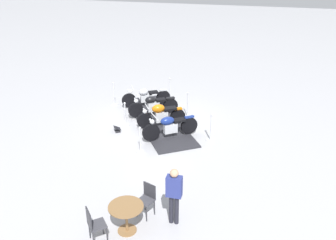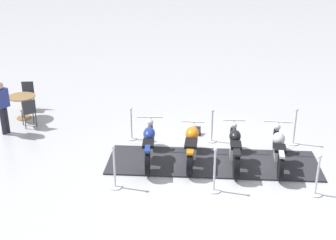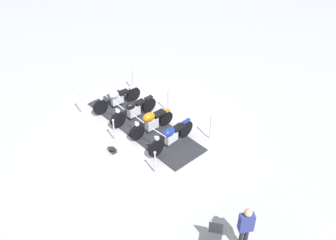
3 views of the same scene
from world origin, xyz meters
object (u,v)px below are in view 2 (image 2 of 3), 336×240
Objects in this scene: stanchion_right_mid at (212,130)px; cafe_table at (22,101)px; motorcycle_copper at (192,145)px; stanchion_left_front at (316,182)px; motorcycle_black at (235,147)px; motorcycle_chrome at (278,148)px; stanchion_right_front at (294,132)px; stanchion_left_rear at (115,174)px; bystander_person at (2,103)px; cafe_chair_across_table at (28,94)px; motorcycle_navy at (149,143)px; stanchion_right_rear at (131,128)px; cafe_chair_near_table at (29,111)px; stanchion_left_mid at (214,178)px; info_placard at (196,132)px.

cafe_table is (5.85, 2.45, 0.23)m from stanchion_right_mid.
stanchion_left_front is (-3.22, -0.54, -0.19)m from motorcycle_copper.
motorcycle_black is at bearing -2.72° from stanchion_left_front.
motorcycle_chrome is 1.94× the size of stanchion_left_front.
stanchion_left_front is 0.94× the size of stanchion_right_front.
stanchion_right_mid is (-0.35, -3.63, 0.02)m from stanchion_left_rear.
motorcycle_chrome is 1.13× the size of motorcycle_copper.
stanchion_left_rear is at bearing 84.46° from stanchion_right_mid.
bystander_person is at bearing 77.53° from motorcycle_copper.
stanchion_left_rear is at bearing 35.18° from stanchion_left_front.
cafe_table is 0.91× the size of cafe_chair_across_table.
motorcycle_copper is 1.13m from motorcycle_navy.
stanchion_left_front is at bearing -174.98° from stanchion_right_rear.
cafe_chair_near_table is at bearing 23.47° from stanchion_right_rear.
motorcycle_chrome reaches higher than stanchion_right_rear.
cafe_chair_near_table is 0.56× the size of bystander_person.
motorcycle_copper is 1.61× the size of stanchion_right_front.
stanchion_left_front reaches higher than motorcycle_chrome.
cafe_table is at bearing 119.21° from bystander_person.
stanchion_left_front is at bearing -144.82° from stanchion_left_mid.
cafe_table is 0.54× the size of bystander_person.
bystander_person is at bearing 68.77° from motorcycle_navy.
motorcycle_chrome is at bearing -104.95° from stanchion_left_mid.
motorcycle_navy is 1.99× the size of cafe_chair_near_table.
cafe_chair_across_table reaches higher than cafe_table.
stanchion_left_front is at bearing -147.59° from cafe_chair_near_table.
stanchion_right_rear is at bearing 55.32° from motorcycle_copper.
cafe_chair_near_table is at bearing 13.32° from cafe_chair_across_table.
cafe_chair_near_table is (4.73, -0.90, 0.20)m from stanchion_left_rear.
info_placard is at bearing -131.57° from stanchion_right_rear.
cafe_chair_near_table is at bearing 30.28° from stanchion_right_front.
motorcycle_copper is 5.55m from cafe_chair_near_table.
cafe_chair_near_table is at bearing 177.35° from info_placard.
motorcycle_navy is at bearing 16.00° from stanchion_left_front.
bystander_person is at bearing 33.27° from stanchion_right_rear.
stanchion_right_rear is at bearing 65.90° from motorcycle_black.
bystander_person is (-0.64, 1.07, 0.40)m from cafe_table.
stanchion_right_front is at bearing -75.15° from motorcycle_navy.
motorcycle_navy is 5.80m from cafe_chair_across_table.
stanchion_left_rear is 1.10× the size of stanchion_right_rear.
cafe_table is (3.91, 1.08, 0.23)m from stanchion_right_rear.
bystander_person is (6.46, 2.74, 0.50)m from motorcycle_black.
info_placard is at bearing -85.58° from stanchion_left_rear.
stanchion_right_rear is 1.09× the size of cafe_chair_near_table.
stanchion_right_rear reaches higher than motorcycle_copper.
stanchion_left_mid is 1.11× the size of stanchion_right_mid.
stanchion_left_rear is 3.65m from stanchion_right_mid.
bystander_person is at bearing 16.71° from stanchion_left_front.
motorcycle_black is 3.24m from stanchion_right_rear.
stanchion_left_mid is at bearing 165.90° from stanchion_right_rear.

